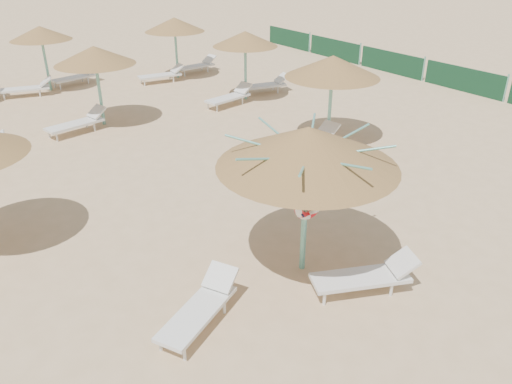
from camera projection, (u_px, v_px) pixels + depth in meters
ground at (292, 268)px, 9.85m from camera, size 120.00×120.00×0.00m
main_palapa at (308, 147)px, 8.71m from camera, size 3.28×3.28×2.94m
lounger_main_a at (201, 307)px, 8.32m from camera, size 1.89×1.36×0.67m
lounger_main_b at (367, 276)px, 9.08m from camera, size 1.99×1.28×0.70m
palapa_field at (102, 56)px, 16.70m from camera, size 15.62×14.46×2.72m
windbreak_fence at (392, 63)px, 24.03m from camera, size 0.08×19.84×1.10m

